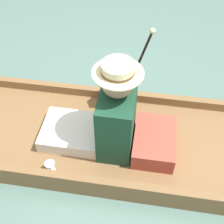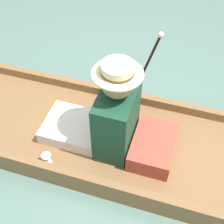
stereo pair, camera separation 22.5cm
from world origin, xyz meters
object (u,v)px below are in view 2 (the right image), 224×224
(seated_person, at_px, (107,116))
(teddy_bear, at_px, (119,92))
(walking_cane, at_px, (146,67))
(wine_glass, at_px, (47,158))

(seated_person, xyz_separation_m, teddy_bear, (0.40, 0.02, -0.12))
(teddy_bear, xyz_separation_m, walking_cane, (0.03, -0.21, 0.30))
(seated_person, bearing_deg, walking_cane, -14.91)
(teddy_bear, height_order, walking_cane, walking_cane)
(seated_person, xyz_separation_m, wine_glass, (-0.34, 0.36, -0.22))
(teddy_bear, xyz_separation_m, wine_glass, (-0.74, 0.34, -0.10))
(seated_person, distance_m, teddy_bear, 0.42)
(walking_cane, bearing_deg, seated_person, 157.13)
(seated_person, bearing_deg, wine_glass, 141.07)
(wine_glass, height_order, walking_cane, walking_cane)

